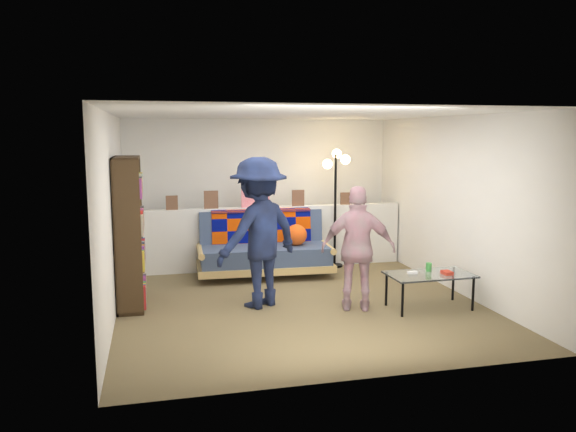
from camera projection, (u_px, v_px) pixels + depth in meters
The scene contains 10 objects.
ground at pixel (295, 299), 7.38m from camera, with size 5.00×5.00×0.00m, color brown.
room_shell at pixel (287, 170), 7.59m from camera, with size 4.60×5.05×2.45m.
half_wall_ledge at pixel (268, 237), 9.04m from camera, with size 4.45×0.15×1.00m, color silver.
ledge_decor at pixel (254, 196), 8.87m from camera, with size 2.97×0.02×0.45m.
futon_sofa at pixel (265, 249), 8.60m from camera, with size 2.08×1.07×0.87m.
bookshelf at pixel (129, 237), 7.00m from camera, with size 0.31×0.94×1.88m.
coffee_table at pixel (430, 276), 6.95m from camera, with size 1.06×0.59×0.54m.
floor_lamp at pixel (336, 184), 9.05m from camera, with size 0.40×0.35×1.91m.
person_left at pixel (259, 233), 6.97m from camera, with size 1.21×0.70×1.87m, color black.
person_right at pixel (358, 249), 6.84m from camera, with size 0.90×0.37×1.54m, color pink.
Camera 1 is at (-1.76, -6.92, 2.15)m, focal length 35.00 mm.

